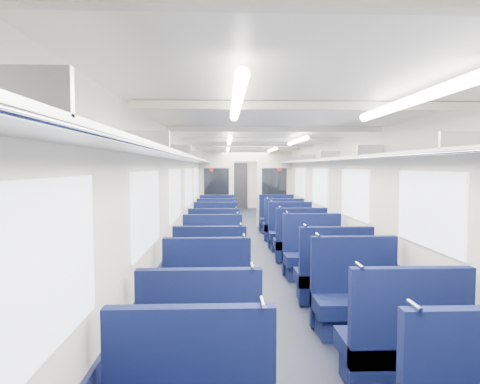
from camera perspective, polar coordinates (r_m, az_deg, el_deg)
floor at (r=9.36m, az=1.76°, el=-7.80°), size 2.80×18.00×0.01m
ceiling at (r=9.19m, az=1.79°, el=6.71°), size 2.80×18.00×0.01m
wall_left at (r=9.22m, az=-6.94°, el=-0.63°), size 0.02×18.00×2.35m
dado_left at (r=9.31m, az=-6.81°, el=-5.70°), size 0.03×17.90×0.70m
wall_right at (r=9.41m, az=10.31°, el=-0.58°), size 0.02×18.00×2.35m
dado_right at (r=9.50m, az=10.17°, el=-5.55°), size 0.03×17.90×0.70m
wall_far at (r=18.18m, az=-0.17°, el=1.45°), size 2.80×0.02×2.35m
luggage_rack_left at (r=9.18m, az=-5.81°, el=4.34°), size 0.36×17.40×0.18m
luggage_rack_right at (r=9.34m, az=9.25°, el=4.30°), size 0.36×17.40×0.18m
windows at (r=8.74m, az=1.98°, el=0.77°), size 2.78×15.60×0.75m
ceiling_fittings at (r=8.93m, az=1.90°, el=6.41°), size 2.70×16.06×0.11m
end_door at (r=18.13m, az=-0.17°, el=0.89°), size 0.75×0.06×2.00m
bulkhead at (r=12.43m, az=0.75°, el=0.74°), size 2.80×0.10×2.35m
seat_4 at (r=3.59m, az=-5.50°, el=-21.32°), size 0.97×0.54×1.09m
seat_5 at (r=3.86m, az=21.62°, el=-19.73°), size 0.97×0.54×1.09m
seat_6 at (r=4.62m, az=-4.67°, el=-15.52°), size 0.97×0.54×1.09m
seat_7 at (r=4.88m, az=15.92°, el=-14.62°), size 0.97×0.54×1.09m
seat_8 at (r=5.72m, az=-4.16°, el=-11.76°), size 0.97×0.54×1.09m
seat_9 at (r=5.79m, az=12.81°, el=-11.65°), size 0.97×0.54×1.09m
seat_10 at (r=6.76m, az=-3.84°, el=-9.36°), size 0.97×0.54×1.09m
seat_11 at (r=6.96m, az=10.13°, el=-9.02°), size 0.97×0.54×1.09m
seat_12 at (r=7.95m, az=-3.58°, el=-7.39°), size 0.97×0.54×1.09m
seat_13 at (r=8.11m, az=8.32°, el=-7.21°), size 0.97×0.54×1.09m
seat_14 at (r=9.05m, az=-3.41°, el=-6.05°), size 0.97×0.54×1.09m
seat_15 at (r=9.17m, az=7.08°, el=-5.95°), size 0.97×0.54×1.09m
seat_16 at (r=10.32m, az=-3.26°, el=-4.86°), size 0.97×0.54×1.09m
seat_17 at (r=10.31m, az=6.03°, el=-4.88°), size 0.97×0.54×1.09m
seat_18 at (r=11.31m, az=-3.16°, el=-4.11°), size 0.97×0.54×1.09m
seat_19 at (r=11.52m, az=5.15°, el=-3.98°), size 0.97×0.54×1.09m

